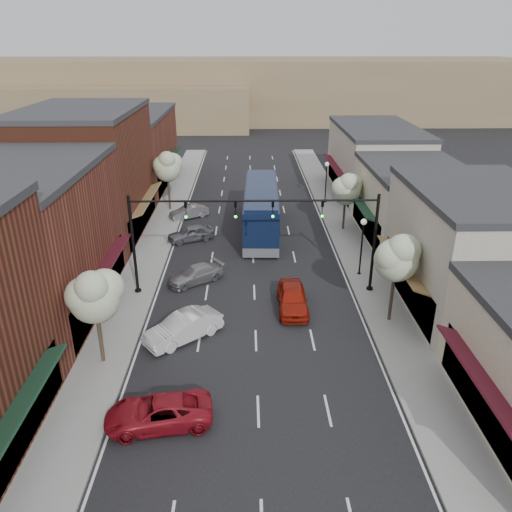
{
  "coord_description": "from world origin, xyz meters",
  "views": [
    {
      "loc": [
        -0.45,
        -22.59,
        16.19
      ],
      "look_at": [
        0.14,
        9.23,
        2.2
      ],
      "focal_mm": 35.0,
      "sensor_mm": 36.0,
      "label": 1
    }
  ],
  "objects_px": {
    "parked_car_e": "(189,212)",
    "parked_car_d": "(191,233)",
    "red_hatchback": "(292,298)",
    "lamp_post_far": "(326,176)",
    "coach_bus": "(261,209)",
    "signal_mast_left": "(168,230)",
    "parked_car_b": "(183,327)",
    "tree_left_far": "(168,166)",
    "tree_right_near": "(398,256)",
    "tree_left_near": "(94,294)",
    "tree_right_far": "(347,188)",
    "lamp_post_near": "(362,238)",
    "parked_car_c": "(195,274)",
    "parked_car_a": "(159,412)",
    "signal_mast_right": "(340,229)"
  },
  "relations": [
    {
      "from": "signal_mast_left",
      "to": "parked_car_b",
      "type": "distance_m",
      "value": 7.05
    },
    {
      "from": "lamp_post_near",
      "to": "tree_right_far",
      "type": "bearing_deg",
      "value": 86.69
    },
    {
      "from": "tree_left_far",
      "to": "parked_car_a",
      "type": "relative_size",
      "value": 1.26
    },
    {
      "from": "red_hatchback",
      "to": "tree_left_near",
      "type": "bearing_deg",
      "value": -151.61
    },
    {
      "from": "coach_bus",
      "to": "parked_car_e",
      "type": "xyz_separation_m",
      "value": [
        -6.92,
        3.58,
        -1.48
      ]
    },
    {
      "from": "tree_right_far",
      "to": "lamp_post_near",
      "type": "height_order",
      "value": "tree_right_far"
    },
    {
      "from": "tree_right_near",
      "to": "coach_bus",
      "type": "bearing_deg",
      "value": 115.14
    },
    {
      "from": "tree_right_near",
      "to": "parked_car_e",
      "type": "bearing_deg",
      "value": 126.35
    },
    {
      "from": "red_hatchback",
      "to": "parked_car_d",
      "type": "relative_size",
      "value": 1.17
    },
    {
      "from": "lamp_post_far",
      "to": "parked_car_e",
      "type": "bearing_deg",
      "value": -162.47
    },
    {
      "from": "tree_left_far",
      "to": "coach_bus",
      "type": "bearing_deg",
      "value": -33.18
    },
    {
      "from": "tree_right_far",
      "to": "parked_car_b",
      "type": "relative_size",
      "value": 1.15
    },
    {
      "from": "signal_mast_left",
      "to": "parked_car_a",
      "type": "xyz_separation_m",
      "value": [
        1.1,
        -12.76,
        -3.95
      ]
    },
    {
      "from": "tree_right_near",
      "to": "tree_left_near",
      "type": "relative_size",
      "value": 1.05
    },
    {
      "from": "signal_mast_right",
      "to": "parked_car_e",
      "type": "relative_size",
      "value": 2.18
    },
    {
      "from": "parked_car_d",
      "to": "tree_left_far",
      "type": "bearing_deg",
      "value": 173.72
    },
    {
      "from": "tree_right_near",
      "to": "lamp_post_far",
      "type": "relative_size",
      "value": 1.34
    },
    {
      "from": "signal_mast_right",
      "to": "signal_mast_left",
      "type": "distance_m",
      "value": 11.24
    },
    {
      "from": "signal_mast_left",
      "to": "tree_left_far",
      "type": "relative_size",
      "value": 1.34
    },
    {
      "from": "signal_mast_left",
      "to": "tree_right_far",
      "type": "bearing_deg",
      "value": 40.54
    },
    {
      "from": "lamp_post_near",
      "to": "red_hatchback",
      "type": "bearing_deg",
      "value": -137.78
    },
    {
      "from": "signal_mast_right",
      "to": "tree_left_near",
      "type": "relative_size",
      "value": 1.44
    },
    {
      "from": "coach_bus",
      "to": "parked_car_b",
      "type": "bearing_deg",
      "value": -104.0
    },
    {
      "from": "signal_mast_left",
      "to": "parked_car_e",
      "type": "relative_size",
      "value": 2.18
    },
    {
      "from": "parked_car_c",
      "to": "parked_car_d",
      "type": "distance_m",
      "value": 8.12
    },
    {
      "from": "parked_car_e",
      "to": "parked_car_d",
      "type": "bearing_deg",
      "value": -23.26
    },
    {
      "from": "lamp_post_far",
      "to": "parked_car_b",
      "type": "height_order",
      "value": "lamp_post_far"
    },
    {
      "from": "parked_car_a",
      "to": "parked_car_b",
      "type": "height_order",
      "value": "parked_car_b"
    },
    {
      "from": "lamp_post_near",
      "to": "coach_bus",
      "type": "distance_m",
      "value": 11.85
    },
    {
      "from": "signal_mast_left",
      "to": "tree_left_far",
      "type": "bearing_deg",
      "value": 98.35
    },
    {
      "from": "coach_bus",
      "to": "red_hatchback",
      "type": "bearing_deg",
      "value": -81.85
    },
    {
      "from": "signal_mast_right",
      "to": "tree_right_near",
      "type": "bearing_deg",
      "value": -56.09
    },
    {
      "from": "lamp_post_far",
      "to": "lamp_post_near",
      "type": "bearing_deg",
      "value": -90.0
    },
    {
      "from": "tree_left_near",
      "to": "parked_car_a",
      "type": "height_order",
      "value": "tree_left_near"
    },
    {
      "from": "tree_right_far",
      "to": "parked_car_a",
      "type": "bearing_deg",
      "value": -117.51
    },
    {
      "from": "tree_left_near",
      "to": "lamp_post_near",
      "type": "bearing_deg",
      "value": 33.33
    },
    {
      "from": "tree_right_near",
      "to": "tree_right_far",
      "type": "distance_m",
      "value": 16.01
    },
    {
      "from": "signal_mast_left",
      "to": "tree_right_far",
      "type": "distance_m",
      "value": 18.39
    },
    {
      "from": "coach_bus",
      "to": "parked_car_d",
      "type": "bearing_deg",
      "value": -157.46
    },
    {
      "from": "tree_right_near",
      "to": "parked_car_d",
      "type": "height_order",
      "value": "tree_right_near"
    },
    {
      "from": "tree_right_far",
      "to": "parked_car_e",
      "type": "distance_m",
      "value": 15.3
    },
    {
      "from": "tree_left_near",
      "to": "lamp_post_far",
      "type": "bearing_deg",
      "value": 60.22
    },
    {
      "from": "tree_right_far",
      "to": "lamp_post_far",
      "type": "bearing_deg",
      "value": 93.88
    },
    {
      "from": "red_hatchback",
      "to": "lamp_post_far",
      "type": "bearing_deg",
      "value": 76.88
    },
    {
      "from": "lamp_post_near",
      "to": "parked_car_b",
      "type": "xyz_separation_m",
      "value": [
        -12.0,
        -8.24,
        -2.23
      ]
    },
    {
      "from": "tree_right_far",
      "to": "tree_left_near",
      "type": "bearing_deg",
      "value": -129.69
    },
    {
      "from": "tree_right_far",
      "to": "lamp_post_far",
      "type": "relative_size",
      "value": 1.22
    },
    {
      "from": "lamp_post_far",
      "to": "parked_car_c",
      "type": "xyz_separation_m",
      "value": [
        -12.0,
        -18.36,
        -2.4
      ]
    },
    {
      "from": "signal_mast_left",
      "to": "parked_car_b",
      "type": "height_order",
      "value": "signal_mast_left"
    },
    {
      "from": "tree_left_far",
      "to": "parked_car_d",
      "type": "bearing_deg",
      "value": -70.61
    }
  ]
}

